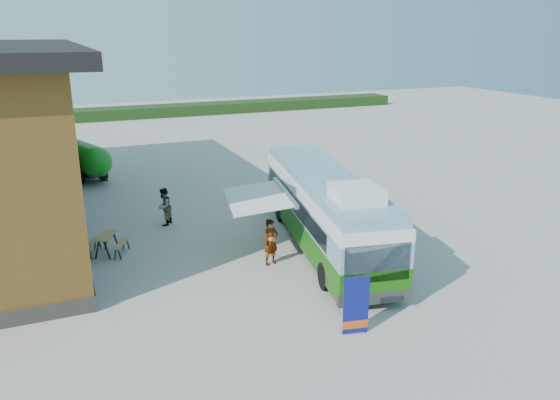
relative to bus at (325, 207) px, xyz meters
name	(u,v)px	position (x,y,z in m)	size (l,w,h in m)	color
ground	(294,275)	(-2.13, -1.96, -1.59)	(100.00, 100.00, 0.00)	#BCB7AD
hedge	(212,108)	(5.87, 36.04, -1.09)	(40.00, 3.00, 1.00)	#264419
bus	(325,207)	(0.00, 0.00, 0.00)	(4.28, 11.11, 3.34)	#206B11
awning	(262,192)	(-2.51, 0.10, 0.85)	(2.78, 3.85, 0.47)	white
banner	(356,311)	(-2.14, -6.03, -0.89)	(0.74, 0.27, 1.71)	navy
picnic_table	(106,240)	(-7.83, 2.42, -1.02)	(1.73, 1.66, 0.77)	tan
person_a	(271,242)	(-2.52, -0.79, -0.75)	(0.62, 0.40, 1.69)	#999999
person_b	(164,207)	(-5.19, 4.82, -0.78)	(0.79, 0.62, 1.63)	#999999
slurry_tanker	(82,157)	(-7.83, 14.38, -0.39)	(2.89, 5.43, 2.09)	#178118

